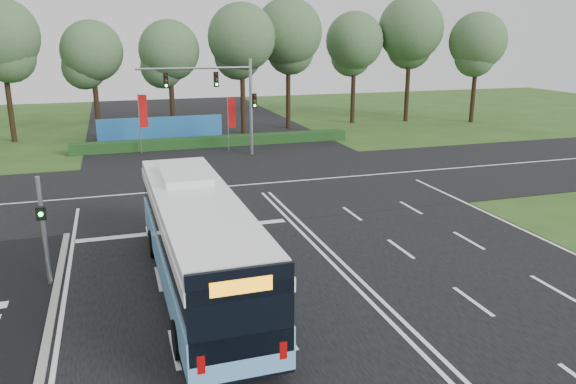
% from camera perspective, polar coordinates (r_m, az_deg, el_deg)
% --- Properties ---
extents(ground, '(120.00, 120.00, 0.00)m').
position_cam_1_polar(ground, '(22.67, 3.97, -6.81)').
color(ground, '#284918').
rests_on(ground, ground).
extents(road_main, '(20.00, 120.00, 0.04)m').
position_cam_1_polar(road_main, '(22.67, 3.97, -6.76)').
color(road_main, black).
rests_on(road_main, ground).
extents(road_cross, '(120.00, 14.00, 0.05)m').
position_cam_1_polar(road_cross, '(33.53, -3.51, 0.76)').
color(road_cross, black).
rests_on(road_cross, ground).
extents(kerb_strip, '(0.25, 18.00, 0.12)m').
position_cam_1_polar(kerb_strip, '(18.72, -23.16, -13.06)').
color(kerb_strip, gray).
rests_on(kerb_strip, ground).
extents(city_bus, '(2.93, 12.93, 3.70)m').
position_cam_1_polar(city_bus, '(19.55, -9.13, -4.87)').
color(city_bus, '#60A5DE').
rests_on(city_bus, ground).
extents(pedestrian_signal, '(0.33, 0.44, 4.02)m').
position_cam_1_polar(pedestrian_signal, '(21.34, -23.61, -3.32)').
color(pedestrian_signal, gray).
rests_on(pedestrian_signal, ground).
extents(banner_flag_left, '(0.66, 0.19, 4.51)m').
position_cam_1_polar(banner_flag_left, '(43.19, -14.58, 7.61)').
color(banner_flag_left, gray).
rests_on(banner_flag_left, ground).
extents(banner_flag_mid, '(0.61, 0.07, 4.14)m').
position_cam_1_polar(banner_flag_mid, '(42.95, -5.83, 7.68)').
color(banner_flag_mid, gray).
rests_on(banner_flag_mid, ground).
extents(traffic_light_gantry, '(8.41, 0.28, 7.00)m').
position_cam_1_polar(traffic_light_gantry, '(40.94, -6.28, 10.02)').
color(traffic_light_gantry, gray).
rests_on(traffic_light_gantry, ground).
extents(hedge, '(22.00, 1.20, 0.80)m').
position_cam_1_polar(hedge, '(45.40, -7.38, 5.10)').
color(hedge, '#153914').
rests_on(hedge, ground).
extents(blue_hoarding, '(10.00, 0.30, 2.20)m').
position_cam_1_polar(blue_hoarding, '(47.22, -12.77, 6.12)').
color(blue_hoarding, '#1D5E9F').
rests_on(blue_hoarding, ground).
extents(eucalyptus_row, '(54.88, 8.89, 12.42)m').
position_cam_1_polar(eucalyptus_row, '(51.63, -5.63, 15.40)').
color(eucalyptus_row, black).
rests_on(eucalyptus_row, ground).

